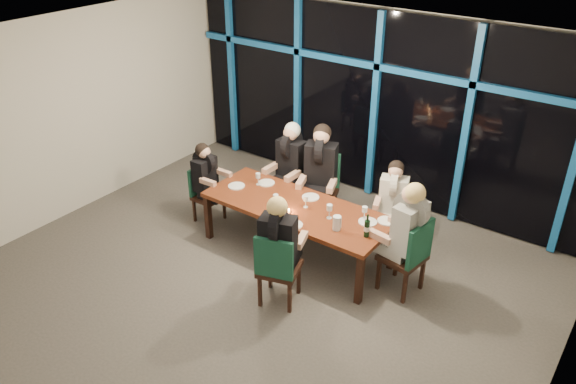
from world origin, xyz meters
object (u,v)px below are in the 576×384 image
chair_end_left (204,191)px  water_pitcher (337,223)px  chair_far_mid (321,185)px  chair_far_right (392,213)px  chair_far_left (293,178)px  chair_end_right (410,254)px  diner_near_mid (279,234)px  chair_near_mid (277,266)px  diner_end_left (206,172)px  wine_bottle (367,228)px  dining_table (297,210)px  diner_end_right (407,222)px  diner_far_mid (320,162)px  diner_far_left (290,156)px  diner_far_right (393,193)px

chair_end_left → water_pitcher: size_ratio=4.56×
chair_far_mid → chair_far_right: 1.16m
chair_far_left → chair_far_right: 1.66m
chair_end_right → diner_near_mid: bearing=-40.3°
chair_near_mid → diner_end_left: (-2.02, 0.97, 0.26)m
chair_far_left → chair_near_mid: bearing=-58.1°
diner_near_mid → wine_bottle: 1.11m
dining_table → chair_near_mid: size_ratio=2.56×
diner_end_left → diner_end_right: bearing=-88.4°
chair_far_left → chair_end_left: (-0.94, -0.99, -0.08)m
chair_far_right → chair_end_left: chair_far_right is taller
diner_end_right → wine_bottle: (-0.41, -0.21, -0.13)m
chair_far_left → chair_end_left: size_ratio=1.17×
chair_end_left → diner_near_mid: bearing=-114.9°
diner_far_mid → diner_end_left: diner_far_mid is taller
chair_end_right → diner_end_left: size_ratio=1.25×
chair_far_right → diner_near_mid: size_ratio=0.91×
diner_far_left → diner_end_left: diner_far_left is taller
chair_near_mid → diner_end_right: diner_end_right is taller
diner_far_mid → diner_end_left: (-1.41, -0.90, -0.20)m
chair_far_mid → diner_far_left: (-0.51, -0.08, 0.36)m
chair_far_left → dining_table: bearing=-51.0°
dining_table → chair_end_right: chair_end_right is taller
chair_far_right → wine_bottle: wine_bottle is taller
chair_far_right → diner_far_right: 0.37m
chair_far_mid → chair_far_right: bearing=-17.6°
diner_far_right → chair_far_mid: bearing=159.9°
diner_end_left → diner_end_right: diner_end_right is taller
diner_far_mid → wine_bottle: size_ratio=3.42×
chair_end_left → diner_far_mid: size_ratio=0.82×
chair_near_mid → diner_near_mid: 0.41m
chair_far_right → wine_bottle: size_ratio=2.93×
chair_far_right → dining_table: bearing=-153.9°
chair_far_right → diner_near_mid: diner_near_mid is taller
diner_far_right → diner_end_right: size_ratio=0.86×
wine_bottle → water_pitcher: size_ratio=1.63×
dining_table → water_pitcher: 0.78m
wine_bottle → chair_near_mid: bearing=-125.6°
diner_far_left → diner_end_right: (2.24, -0.73, 0.03)m
diner_far_right → water_pitcher: (-0.24, -1.07, -0.02)m
chair_end_left → chair_end_right: bearing=-88.8°
chair_far_mid → diner_far_mid: size_ratio=1.03×
chair_near_mid → diner_far_right: diner_far_right is taller
water_pitcher → diner_end_left: bearing=-163.9°
chair_end_left → diner_near_mid: (2.07, -0.89, 0.49)m
diner_far_mid → water_pitcher: 1.37m
water_pitcher → chair_end_right: bearing=36.5°
dining_table → wine_bottle: wine_bottle is taller
dining_table → chair_far_left: chair_far_left is taller
dining_table → diner_near_mid: diner_near_mid is taller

